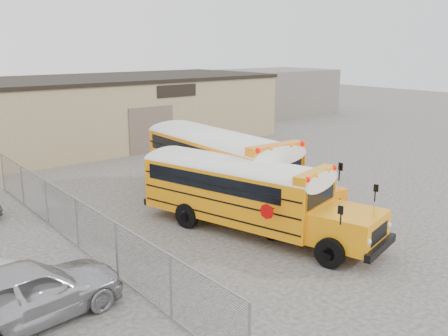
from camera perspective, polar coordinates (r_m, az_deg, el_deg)
ground at (r=18.90m, az=4.59°, el=-7.37°), size 120.00×120.00×0.00m
warehouse at (r=35.26m, az=-18.15°, el=5.94°), size 30.20×10.20×4.67m
chainlink_fence at (r=17.97m, az=-16.47°, el=-6.01°), size 0.07×18.07×1.81m
distant_building_right at (r=51.76m, az=6.05°, el=8.69°), size 10.00×8.00×4.40m
school_bus_left at (r=22.24m, az=-9.83°, el=0.09°), size 4.67×9.81×2.79m
school_bus_right at (r=27.39m, az=-7.81°, el=3.26°), size 3.53×11.01×3.19m
tarp_bundle at (r=16.92m, az=12.29°, el=-7.68°), size 1.02×1.02×1.40m
car_silver at (r=13.72m, az=-21.68°, el=-13.15°), size 5.09×2.56×1.66m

